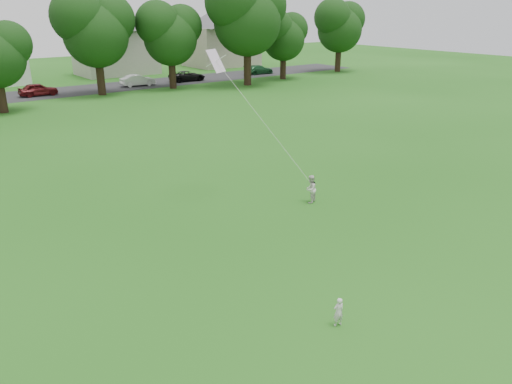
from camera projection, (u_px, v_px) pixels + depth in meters
ground at (290, 276)px, 16.23m from camera, size 160.00×160.00×0.00m
street at (0, 98)px, 47.48m from camera, size 90.00×7.00×0.01m
toddler at (338, 312)px, 13.58m from camera, size 0.35×0.27×0.86m
older_boy at (311, 189)px, 22.09m from camera, size 0.76×0.70×1.27m
kite at (264, 123)px, 21.58m from camera, size 1.91×2.14×6.68m
tree_row at (66, 28)px, 43.65m from camera, size 83.66×10.13×11.86m
parked_cars at (7, 92)px, 46.78m from camera, size 64.08×2.14×1.25m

